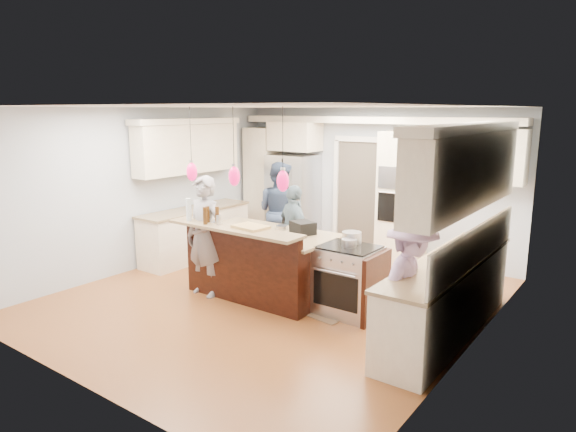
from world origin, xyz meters
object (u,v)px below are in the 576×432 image
at_px(refrigerator, 293,200).
at_px(person_bar_end, 205,236).
at_px(kitchen_island, 263,262).
at_px(person_far_left, 279,212).
at_px(island_range, 350,281).

xyz_separation_m(refrigerator, person_bar_end, (0.65, -3.09, -0.03)).
bearing_deg(person_bar_end, kitchen_island, 40.95).
xyz_separation_m(kitchen_island, person_far_left, (-0.85, 1.53, 0.40)).
xyz_separation_m(refrigerator, person_far_left, (0.45, -1.04, -0.01)).
bearing_deg(kitchen_island, person_bar_end, -141.33).
height_order(refrigerator, person_far_left, refrigerator).
bearing_deg(island_range, kitchen_island, -176.95).
bearing_deg(refrigerator, person_bar_end, -78.12).
distance_m(kitchen_island, person_far_left, 1.79).
bearing_deg(refrigerator, kitchen_island, -63.08).
distance_m(kitchen_island, island_range, 1.41).
distance_m(kitchen_island, person_bar_end, 0.92).
distance_m(refrigerator, person_far_left, 1.13).
relative_size(kitchen_island, island_range, 2.28).
relative_size(kitchen_island, person_bar_end, 1.20).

